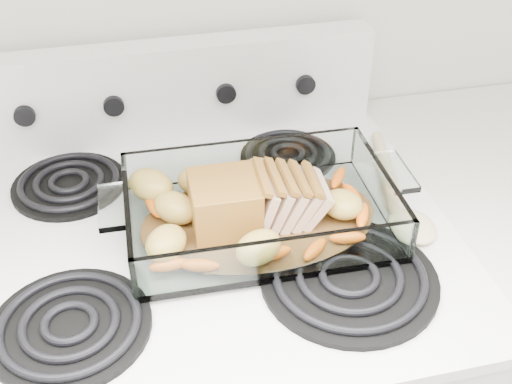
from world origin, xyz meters
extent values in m
cube|color=white|center=(0.00, 1.66, 0.93)|extent=(0.78, 0.67, 0.02)
cube|color=white|center=(0.00, 1.95, 1.03)|extent=(0.76, 0.06, 0.18)
cylinder|color=black|center=(-0.19, 1.50, 0.94)|extent=(0.21, 0.21, 0.01)
cylinder|color=black|center=(0.19, 1.50, 0.94)|extent=(0.25, 0.25, 0.01)
cylinder|color=black|center=(-0.19, 1.81, 0.94)|extent=(0.19, 0.19, 0.01)
cylinder|color=black|center=(0.19, 1.81, 0.94)|extent=(0.17, 0.17, 0.01)
cylinder|color=black|center=(-0.25, 1.92, 1.03)|extent=(0.04, 0.02, 0.04)
cylinder|color=black|center=(-0.10, 1.92, 1.03)|extent=(0.04, 0.02, 0.04)
cylinder|color=black|center=(0.10, 1.92, 1.03)|extent=(0.04, 0.02, 0.04)
cylinder|color=black|center=(0.25, 1.92, 1.03)|extent=(0.04, 0.02, 0.04)
cube|color=white|center=(0.67, 1.66, 0.45)|extent=(0.55, 0.65, 0.90)
cube|color=silver|center=(0.09, 1.64, 0.95)|extent=(0.39, 0.26, 0.01)
cube|color=silver|center=(0.09, 1.51, 0.99)|extent=(0.39, 0.01, 0.07)
cube|color=silver|center=(0.09, 1.76, 0.99)|extent=(0.39, 0.01, 0.07)
cube|color=silver|center=(-0.10, 1.64, 0.99)|extent=(0.01, 0.26, 0.07)
cube|color=silver|center=(0.29, 1.64, 0.99)|extent=(0.01, 0.26, 0.07)
cylinder|color=#472E14|center=(0.09, 1.64, 0.95)|extent=(0.23, 0.23, 0.00)
cube|color=#986019|center=(0.04, 1.64, 0.99)|extent=(0.10, 0.10, 0.08)
cube|color=tan|center=(0.10, 1.64, 0.99)|extent=(0.04, 0.09, 0.08)
cube|color=tan|center=(0.12, 1.64, 0.99)|extent=(0.04, 0.09, 0.07)
cube|color=tan|center=(0.14, 1.64, 0.99)|extent=(0.04, 0.09, 0.07)
cube|color=tan|center=(0.16, 1.64, 0.99)|extent=(0.05, 0.09, 0.07)
cube|color=tan|center=(0.17, 1.64, 0.98)|extent=(0.05, 0.09, 0.06)
ellipsoid|color=orange|center=(-0.05, 1.56, 0.96)|extent=(0.06, 0.02, 0.02)
ellipsoid|color=orange|center=(0.21, 1.56, 0.96)|extent=(0.06, 0.02, 0.02)
ellipsoid|color=orange|center=(0.25, 1.66, 0.96)|extent=(0.06, 0.02, 0.02)
ellipsoid|color=orange|center=(-0.06, 1.68, 0.96)|extent=(0.06, 0.02, 0.02)
ellipsoid|color=gold|center=(-0.06, 1.71, 0.97)|extent=(0.06, 0.05, 0.04)
ellipsoid|color=gold|center=(0.11, 1.72, 0.97)|extent=(0.06, 0.05, 0.04)
ellipsoid|color=gold|center=(0.22, 1.62, 0.97)|extent=(0.06, 0.05, 0.04)
cylinder|color=beige|center=(0.34, 1.72, 0.95)|extent=(0.08, 0.24, 0.02)
ellipsoid|color=beige|center=(0.32, 1.58, 0.95)|extent=(0.07, 0.09, 0.02)
camera|label=1|loc=(-0.09, 0.90, 1.57)|focal=45.00mm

